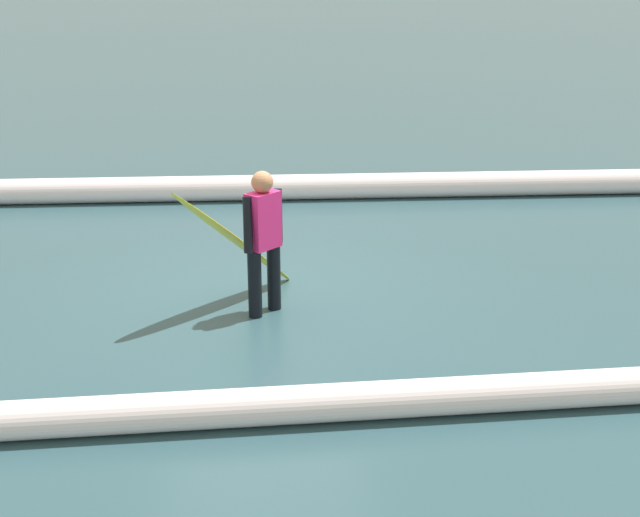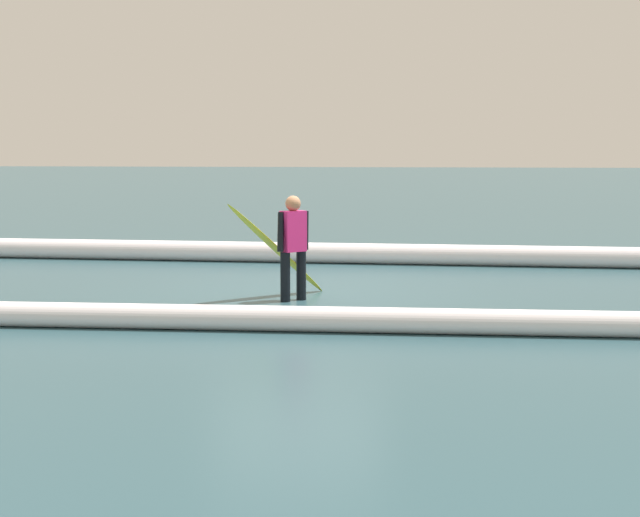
% 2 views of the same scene
% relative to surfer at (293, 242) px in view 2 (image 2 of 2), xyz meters
% --- Properties ---
extents(ground_plane, '(177.56, 177.56, 0.00)m').
position_rel_surfer_xyz_m(ground_plane, '(0.04, -0.67, -0.84)').
color(ground_plane, '#2B4D55').
extents(surfer, '(0.40, 0.45, 1.50)m').
position_rel_surfer_xyz_m(surfer, '(0.00, 0.00, 0.00)').
color(surfer, black).
rests_on(surfer, ground_plane).
extents(surfboard, '(1.35, 1.49, 1.42)m').
position_rel_surfer_xyz_m(surfboard, '(0.28, -0.29, -0.14)').
color(surfboard, yellow).
rests_on(surfboard, ground_plane).
extents(wave_crest_foreground, '(24.64, 0.97, 0.38)m').
position_rel_surfer_xyz_m(wave_crest_foreground, '(2.64, -4.55, -0.65)').
color(wave_crest_foreground, white).
rests_on(wave_crest_foreground, ground_plane).
extents(wave_crest_midground, '(14.75, 0.65, 0.30)m').
position_rel_surfer_xyz_m(wave_crest_midground, '(-0.73, 2.25, -0.69)').
color(wave_crest_midground, white).
rests_on(wave_crest_midground, ground_plane).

